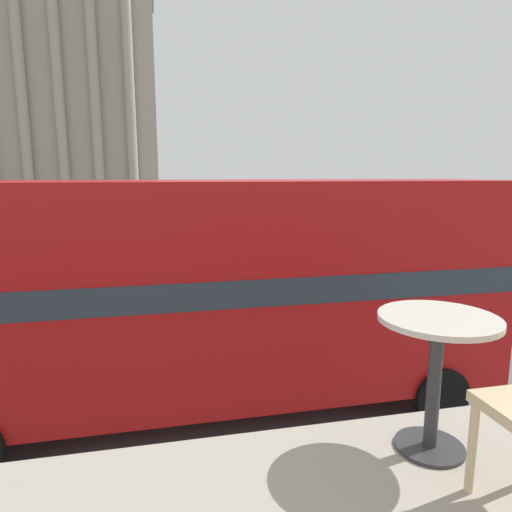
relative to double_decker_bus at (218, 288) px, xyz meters
name	(u,v)px	position (x,y,z in m)	size (l,w,h in m)	color
double_decker_bus	(218,288)	(0.00, 0.00, 0.00)	(10.53, 2.69, 4.36)	black
cafe_dining_table	(436,353)	(0.32, -6.05, 1.16)	(0.60, 0.60, 0.73)	#2D2D30
plaza_building_left	(42,99)	(-12.17, 45.06, 9.59)	(23.59, 16.10, 24.05)	#A39984
traffic_light_near	(301,240)	(3.01, 4.45, 0.18)	(0.42, 0.24, 3.99)	black
traffic_light_mid	(247,220)	(2.59, 10.27, 0.19)	(0.42, 0.24, 4.01)	black
car_silver	(223,229)	(3.43, 23.16, -1.72)	(4.20, 1.93, 1.35)	black
pedestrian_black	(192,244)	(0.71, 15.34, -1.50)	(0.32, 0.32, 1.61)	#282B33
pedestrian_red	(46,225)	(-8.45, 25.54, -1.43)	(0.32, 0.32, 1.72)	#282B33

